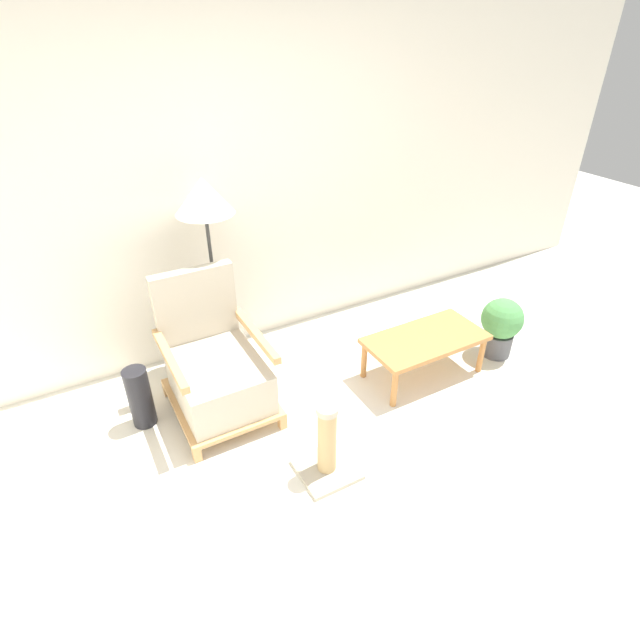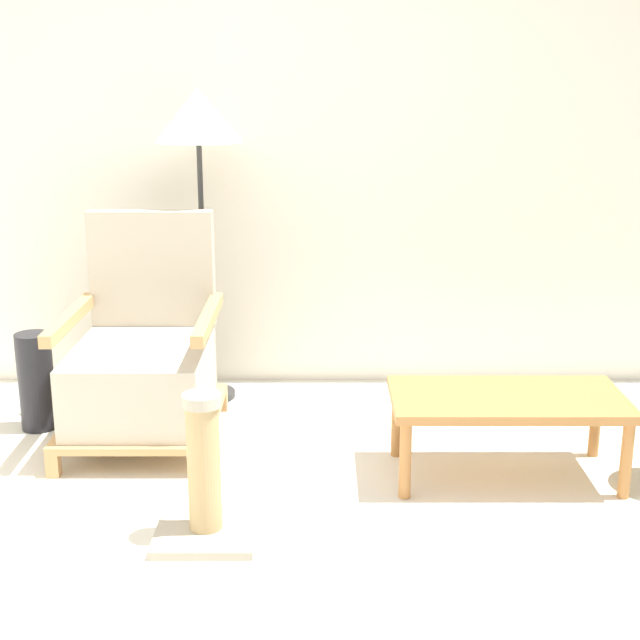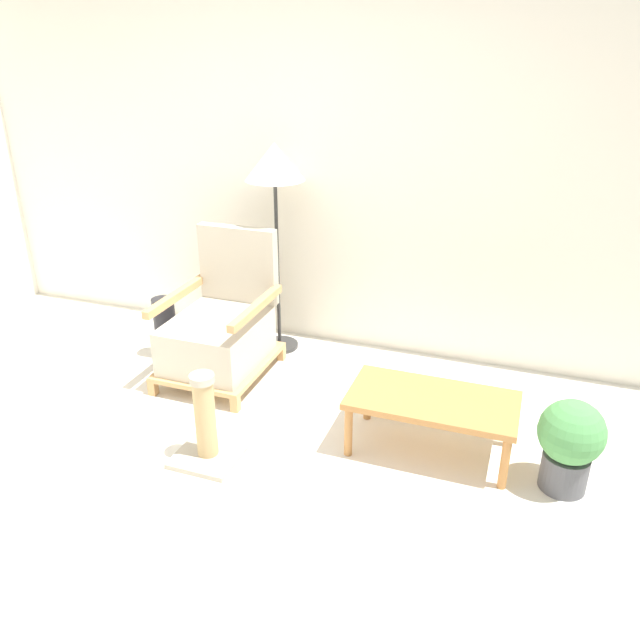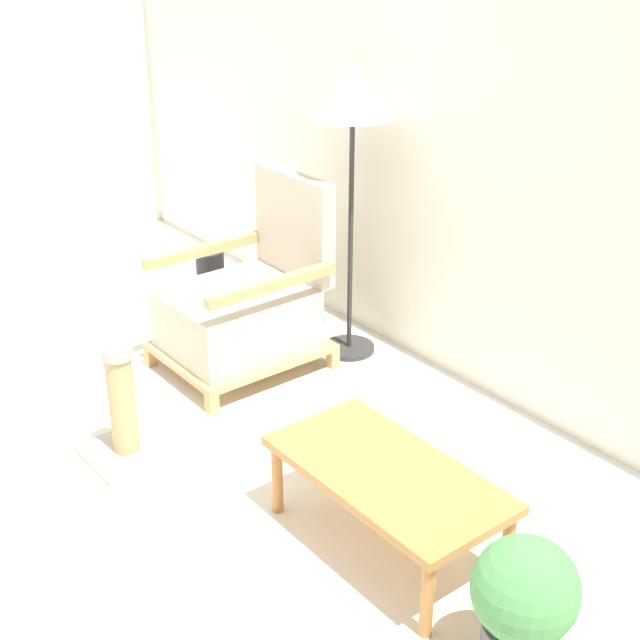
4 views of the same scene
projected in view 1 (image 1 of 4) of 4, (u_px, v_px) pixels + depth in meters
ground_plane at (383, 533)px, 2.63m from camera, size 14.00×14.00×0.00m
wall_back at (219, 177)px, 3.49m from camera, size 8.00×0.06×2.70m
armchair at (216, 370)px, 3.30m from camera, size 0.63×0.75×0.93m
floor_lamp at (205, 207)px, 3.25m from camera, size 0.39×0.39×1.45m
coffee_table at (425, 342)px, 3.63m from camera, size 0.88×0.45×0.33m
vase at (140, 397)px, 3.23m from camera, size 0.15×0.15×0.43m
potted_plant at (501, 324)px, 3.87m from camera, size 0.32×0.32×0.49m
scratching_post at (327, 449)px, 2.89m from camera, size 0.34×0.34×0.51m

